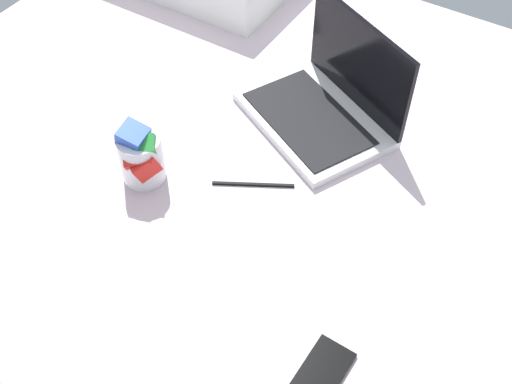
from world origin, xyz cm
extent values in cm
cube|color=silver|center=(0.00, 0.00, 9.00)|extent=(180.00, 140.00, 18.00)
cube|color=silver|center=(2.21, 11.26, 19.00)|extent=(39.81, 35.36, 2.00)
cube|color=black|center=(1.54, 9.91, 20.20)|extent=(33.54, 28.20, 0.40)
cube|color=black|center=(7.15, 21.09, 30.50)|extent=(29.94, 15.69, 21.00)
cylinder|color=silver|center=(-19.91, -21.66, 23.50)|extent=(9.00, 9.00, 11.00)
cube|color=red|center=(-19.06, -21.86, 21.07)|extent=(4.00, 5.84, 2.94)
cube|color=blue|center=(-19.95, -21.63, 22.81)|extent=(7.15, 7.70, 5.40)
cube|color=red|center=(-18.05, -23.24, 24.55)|extent=(7.71, 8.05, 5.74)
cube|color=red|center=(-19.04, -23.15, 26.30)|extent=(8.06, 8.17, 5.82)
cube|color=#268C33|center=(-18.14, -21.67, 28.04)|extent=(6.32, 6.86, 5.84)
cube|color=blue|center=(-20.59, -22.11, 29.78)|extent=(6.44, 5.99, 5.08)
cube|color=black|center=(32.13, -41.78, 18.40)|extent=(7.17, 14.18, 0.80)
cube|color=black|center=(0.68, -11.86, 18.30)|extent=(15.13, 8.83, 0.60)
camera|label=1|loc=(46.85, -84.75, 117.32)|focal=44.66mm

